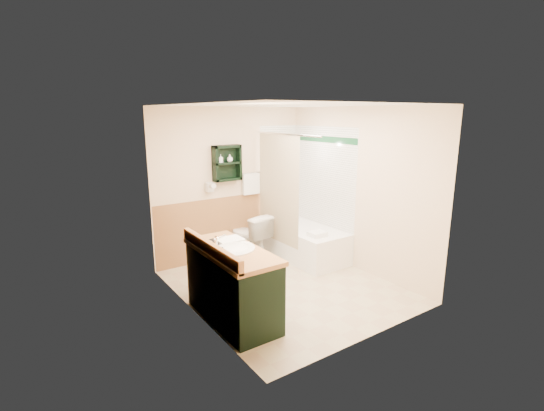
% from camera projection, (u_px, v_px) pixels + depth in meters
% --- Properties ---
extents(floor, '(3.00, 3.00, 0.00)m').
position_uv_depth(floor, '(285.00, 287.00, 5.36)').
color(floor, '#C4B68E').
rests_on(floor, ground).
extents(back_wall, '(2.60, 0.04, 2.40)m').
position_uv_depth(back_wall, '(230.00, 184.00, 6.30)').
color(back_wall, '#FFEBC7').
rests_on(back_wall, ground).
extents(left_wall, '(0.04, 3.00, 2.40)m').
position_uv_depth(left_wall, '(190.00, 215.00, 4.36)').
color(left_wall, '#FFEBC7').
rests_on(left_wall, ground).
extents(right_wall, '(0.04, 3.00, 2.40)m').
position_uv_depth(right_wall, '(358.00, 190.00, 5.81)').
color(right_wall, '#FFEBC7').
rests_on(right_wall, ground).
extents(ceiling, '(2.60, 3.00, 0.04)m').
position_uv_depth(ceiling, '(287.00, 103.00, 4.80)').
color(ceiling, white).
rests_on(ceiling, back_wall).
extents(wainscot_left, '(2.98, 2.98, 1.00)m').
position_uv_depth(wainscot_left, '(196.00, 274.00, 4.54)').
color(wainscot_left, '#B47449').
rests_on(wainscot_left, left_wall).
extents(wainscot_back, '(2.58, 2.58, 1.00)m').
position_uv_depth(wainscot_back, '(232.00, 226.00, 6.44)').
color(wainscot_back, '#B47449').
rests_on(wainscot_back, back_wall).
extents(mirror_frame, '(1.30, 1.30, 1.00)m').
position_uv_depth(mirror_frame, '(215.00, 197.00, 3.87)').
color(mirror_frame, olive).
rests_on(mirror_frame, left_wall).
extents(mirror_glass, '(1.20, 1.20, 0.90)m').
position_uv_depth(mirror_glass, '(216.00, 197.00, 3.88)').
color(mirror_glass, white).
rests_on(mirror_glass, left_wall).
extents(tile_right, '(1.50, 1.50, 2.10)m').
position_uv_depth(tile_right, '(322.00, 192.00, 6.42)').
color(tile_right, white).
rests_on(tile_right, right_wall).
extents(tile_back, '(0.95, 0.95, 2.10)m').
position_uv_depth(tile_back, '(283.00, 187.00, 6.86)').
color(tile_back, white).
rests_on(tile_back, back_wall).
extents(tile_accent, '(1.50, 1.50, 0.10)m').
position_uv_depth(tile_accent, '(323.00, 139.00, 6.22)').
color(tile_accent, '#154A27').
rests_on(tile_accent, right_wall).
extents(wall_shelf, '(0.45, 0.15, 0.55)m').
position_uv_depth(wall_shelf, '(227.00, 163.00, 6.07)').
color(wall_shelf, black).
rests_on(wall_shelf, back_wall).
extents(hair_dryer, '(0.10, 0.24, 0.18)m').
position_uv_depth(hair_dryer, '(209.00, 187.00, 6.01)').
color(hair_dryer, silver).
rests_on(hair_dryer, back_wall).
extents(towel_bar, '(0.40, 0.06, 0.40)m').
position_uv_depth(towel_bar, '(251.00, 173.00, 6.40)').
color(towel_bar, white).
rests_on(towel_bar, back_wall).
extents(curtain_rod, '(0.03, 1.60, 0.03)m').
position_uv_depth(curtain_rod, '(285.00, 134.00, 5.79)').
color(curtain_rod, silver).
rests_on(curtain_rod, back_wall).
extents(shower_curtain, '(1.05, 1.05, 1.70)m').
position_uv_depth(shower_curtain, '(278.00, 189.00, 6.13)').
color(shower_curtain, '#BCAA8E').
rests_on(shower_curtain, curtain_rod).
extents(vanity, '(0.59, 1.32, 0.84)m').
position_uv_depth(vanity, '(232.00, 284.00, 4.44)').
color(vanity, black).
rests_on(vanity, ground).
extents(bathtub, '(0.75, 1.50, 0.50)m').
position_uv_depth(bathtub, '(304.00, 242.00, 6.42)').
color(bathtub, white).
rests_on(bathtub, ground).
extents(toilet, '(0.55, 0.82, 0.74)m').
position_uv_depth(toilet, '(249.00, 237.00, 6.30)').
color(toilet, white).
rests_on(toilet, ground).
extents(counter_towel, '(0.30, 0.23, 0.04)m').
position_uv_depth(counter_towel, '(230.00, 240.00, 4.58)').
color(counter_towel, white).
rests_on(counter_towel, vanity).
extents(vanity_book, '(0.19, 0.06, 0.25)m').
position_uv_depth(vanity_book, '(208.00, 235.00, 4.42)').
color(vanity_book, black).
rests_on(vanity_book, vanity).
extents(tub_towel, '(0.25, 0.21, 0.07)m').
position_uv_depth(tub_towel, '(317.00, 234.00, 5.89)').
color(tub_towel, white).
rests_on(tub_towel, bathtub).
extents(soap_bottle_a, '(0.09, 0.13, 0.06)m').
position_uv_depth(soap_bottle_a, '(221.00, 161.00, 6.00)').
color(soap_bottle_a, white).
rests_on(soap_bottle_a, wall_shelf).
extents(soap_bottle_b, '(0.13, 0.15, 0.09)m').
position_uv_depth(soap_bottle_b, '(230.00, 159.00, 6.08)').
color(soap_bottle_b, white).
rests_on(soap_bottle_b, wall_shelf).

